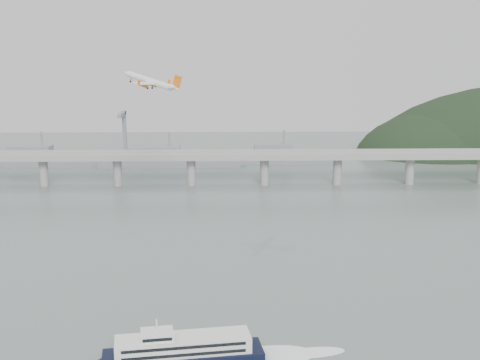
{
  "coord_description": "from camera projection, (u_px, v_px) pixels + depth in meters",
  "views": [
    {
      "loc": [
        -6.48,
        -227.94,
        99.56
      ],
      "look_at": [
        0.0,
        55.0,
        36.0
      ],
      "focal_mm": 48.0,
      "sensor_mm": 36.0,
      "label": 1
    }
  ],
  "objects": [
    {
      "name": "ground",
      "position": [
        243.0,
        304.0,
        244.31
      ],
      "size": [
        900.0,
        900.0,
        0.0
      ],
      "primitive_type": "plane",
      "color": "slate",
      "rests_on": "ground"
    },
    {
      "name": "bridge",
      "position": [
        233.0,
        160.0,
        435.5
      ],
      "size": [
        800.0,
        22.0,
        23.9
      ],
      "color": "gray",
      "rests_on": "ground"
    },
    {
      "name": "distant_fleet",
      "position": [
        34.0,
        159.0,
        498.04
      ],
      "size": [
        453.0,
        60.9,
        40.0
      ],
      "color": "slate",
      "rests_on": "ground"
    },
    {
      "name": "airliner",
      "position": [
        151.0,
        82.0,
        324.06
      ],
      "size": [
        32.18,
        30.22,
        11.25
      ],
      "rotation": [
        0.05,
        -0.26,
        2.72
      ],
      "color": "white",
      "rests_on": "ground"
    },
    {
      "name": "ferry",
      "position": [
        183.0,
        351.0,
        198.86
      ],
      "size": [
        81.73,
        22.44,
        15.45
      ],
      "rotation": [
        0.0,
        0.0,
        0.14
      ],
      "color": "black",
      "rests_on": "ground"
    }
  ]
}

